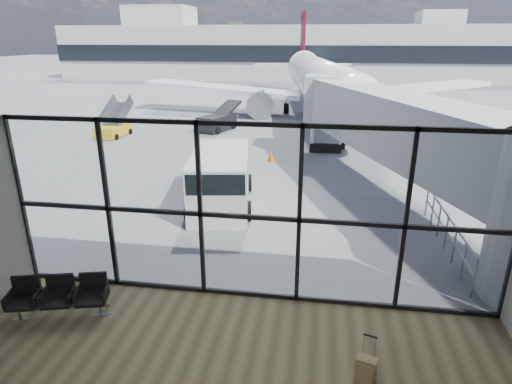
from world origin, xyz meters
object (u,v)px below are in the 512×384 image
(seating_row, at_px, (60,294))
(airliner, at_px, (317,80))
(service_van, at_px, (221,179))
(suitcase, at_px, (366,371))
(mobile_stairs, at_px, (114,129))
(belt_loader, at_px, (218,121))

(seating_row, relative_size, airliner, 0.06)
(airliner, relative_size, service_van, 6.90)
(suitcase, distance_m, airliner, 32.19)
(airliner, distance_m, mobile_stairs, 18.08)
(seating_row, xyz_separation_m, airliner, (5.31, 30.91, 2.23))
(mobile_stairs, bearing_deg, seating_row, -62.14)
(mobile_stairs, bearing_deg, service_van, -43.21)
(seating_row, relative_size, service_van, 0.44)
(seating_row, height_order, belt_loader, belt_loader)
(suitcase, relative_size, mobile_stairs, 0.34)
(suitcase, distance_m, belt_loader, 24.34)
(service_van, xyz_separation_m, belt_loader, (-3.57, 14.23, -0.46))
(suitcase, xyz_separation_m, mobile_stairs, (-14.79, 19.84, 0.18))
(airliner, bearing_deg, belt_loader, -134.05)
(airliner, relative_size, belt_loader, 8.26)
(airliner, bearing_deg, service_van, -105.59)
(seating_row, relative_size, suitcase, 2.18)
(suitcase, bearing_deg, airliner, 109.68)
(service_van, distance_m, mobile_stairs, 15.03)
(belt_loader, bearing_deg, service_van, -56.19)
(service_van, bearing_deg, belt_loader, 95.01)
(service_van, bearing_deg, airliner, 73.28)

